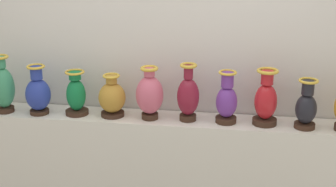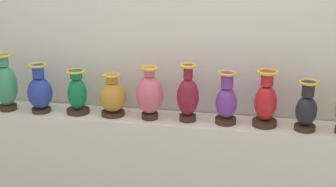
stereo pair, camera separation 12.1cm
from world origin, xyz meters
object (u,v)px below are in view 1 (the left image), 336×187
(vase_burgundy, at_px, (188,96))
(vase_violet, at_px, (227,101))
(vase_emerald, at_px, (76,95))
(vase_onyx, at_px, (306,107))
(vase_cobalt, at_px, (38,93))
(vase_rose, at_px, (150,94))
(vase_ochre, at_px, (112,98))
(vase_crimson, at_px, (266,101))
(vase_jade, at_px, (3,87))

(vase_burgundy, relative_size, vase_violet, 1.11)
(vase_emerald, relative_size, vase_violet, 0.88)
(vase_emerald, bearing_deg, vase_onyx, -0.86)
(vase_emerald, xyz_separation_m, vase_burgundy, (0.77, -0.00, 0.03))
(vase_violet, bearing_deg, vase_onyx, -2.50)
(vase_onyx, bearing_deg, vase_cobalt, -179.81)
(vase_violet, bearing_deg, vase_rose, -179.01)
(vase_burgundy, height_order, vase_violet, vase_burgundy)
(vase_burgundy, bearing_deg, vase_ochre, 179.52)
(vase_burgundy, height_order, vase_crimson, vase_burgundy)
(vase_rose, bearing_deg, vase_ochre, 176.95)
(vase_jade, bearing_deg, vase_violet, 1.13)
(vase_rose, distance_m, vase_onyx, 1.01)
(vase_emerald, distance_m, vase_rose, 0.52)
(vase_cobalt, xyz_separation_m, vase_crimson, (1.54, 0.03, 0.01))
(vase_rose, relative_size, vase_onyx, 1.11)
(vase_ochre, relative_size, vase_crimson, 0.79)
(vase_ochre, height_order, vase_burgundy, vase_burgundy)
(vase_onyx, bearing_deg, vase_crimson, 173.49)
(vase_jade, relative_size, vase_rose, 1.12)
(vase_cobalt, distance_m, vase_onyx, 1.79)
(vase_jade, relative_size, vase_violet, 1.15)
(vase_crimson, xyz_separation_m, vase_onyx, (0.25, -0.03, -0.02))
(vase_cobalt, bearing_deg, vase_rose, 1.42)
(vase_rose, bearing_deg, vase_emerald, 178.90)
(vase_violet, bearing_deg, vase_burgundy, 179.81)
(vase_emerald, bearing_deg, vase_burgundy, -0.02)
(vase_ochre, bearing_deg, vase_burgundy, -0.48)
(vase_crimson, bearing_deg, vase_rose, -178.82)
(vase_cobalt, bearing_deg, vase_violet, 1.25)
(vase_emerald, bearing_deg, vase_jade, -176.49)
(vase_jade, height_order, vase_violet, vase_jade)
(vase_ochre, relative_size, vase_burgundy, 0.76)
(vase_ochre, xyz_separation_m, vase_crimson, (1.02, 0.00, 0.03))
(vase_jade, xyz_separation_m, vase_onyx, (2.04, 0.01, -0.04))
(vase_burgundy, bearing_deg, vase_jade, -178.61)
(vase_jade, bearing_deg, vase_emerald, 3.51)
(vase_jade, height_order, vase_crimson, vase_jade)
(vase_rose, bearing_deg, vase_cobalt, -178.58)
(vase_violet, height_order, vase_crimson, vase_crimson)
(vase_onyx, bearing_deg, vase_emerald, 179.14)
(vase_violet, height_order, vase_onyx, vase_violet)
(vase_crimson, height_order, vase_onyx, vase_crimson)
(vase_cobalt, bearing_deg, vase_crimson, 1.30)
(vase_burgundy, distance_m, vase_onyx, 0.76)
(vase_jade, bearing_deg, vase_rose, 1.20)
(vase_violet, relative_size, vase_crimson, 0.94)
(vase_emerald, relative_size, vase_onyx, 0.95)
(vase_cobalt, xyz_separation_m, vase_violet, (1.29, 0.03, 0.00))
(vase_burgundy, relative_size, vase_onyx, 1.20)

